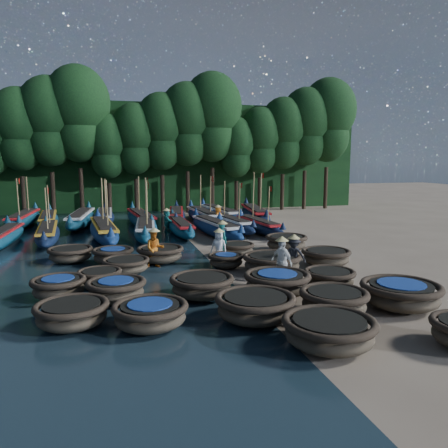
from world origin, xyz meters
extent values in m
plane|color=gray|center=(0.00, 0.00, 0.00)|extent=(120.00, 120.00, 0.00)
cube|color=black|center=(0.00, 23.50, 5.00)|extent=(40.00, 3.00, 10.00)
ellipsoid|color=brown|center=(0.78, -9.58, 0.36)|extent=(2.77, 2.77, 0.71)
torus|color=#33281E|center=(0.78, -9.58, 0.69)|extent=(2.44, 2.44, 0.22)
cylinder|color=black|center=(0.78, -9.58, 0.74)|extent=(1.87, 1.87, 0.06)
ellipsoid|color=brown|center=(-5.70, -6.45, 0.33)|extent=(2.14, 2.14, 0.67)
torus|color=#33281E|center=(-5.70, -6.45, 0.65)|extent=(2.14, 2.14, 0.20)
cylinder|color=black|center=(-5.70, -6.45, 0.69)|extent=(1.62, 1.62, 0.06)
ellipsoid|color=brown|center=(-3.53, -7.11, 0.34)|extent=(2.46, 2.46, 0.67)
torus|color=#33281E|center=(-3.53, -7.11, 0.65)|extent=(2.20, 2.20, 0.20)
cylinder|color=black|center=(-3.53, -7.11, 0.69)|extent=(1.67, 1.67, 0.06)
cylinder|color=navy|center=(-3.53, -7.11, 0.73)|extent=(1.29, 1.29, 0.04)
ellipsoid|color=brown|center=(-0.44, -7.33, 0.37)|extent=(2.96, 2.96, 0.73)
torus|color=#33281E|center=(-0.44, -7.33, 0.71)|extent=(2.44, 2.44, 0.22)
cylinder|color=black|center=(-0.44, -7.33, 0.75)|extent=(1.86, 1.86, 0.07)
ellipsoid|color=brown|center=(2.03, -7.55, 0.37)|extent=(2.08, 2.08, 0.75)
torus|color=#33281E|center=(2.03, -7.55, 0.73)|extent=(2.14, 2.14, 0.23)
cylinder|color=black|center=(2.03, -7.55, 0.77)|extent=(1.61, 1.61, 0.07)
ellipsoid|color=brown|center=(4.50, -7.43, 0.38)|extent=(2.83, 2.83, 0.75)
torus|color=#33281E|center=(4.50, -7.43, 0.73)|extent=(2.60, 2.60, 0.23)
cylinder|color=black|center=(4.50, -7.43, 0.78)|extent=(1.99, 1.99, 0.07)
cylinder|color=navy|center=(4.50, -7.43, 0.82)|extent=(1.53, 1.53, 0.05)
ellipsoid|color=brown|center=(-6.35, -3.59, 0.34)|extent=(2.03, 2.03, 0.68)
torus|color=#33281E|center=(-6.35, -3.59, 0.66)|extent=(1.89, 1.89, 0.21)
cylinder|color=black|center=(-6.35, -3.59, 0.70)|extent=(1.41, 1.41, 0.06)
cylinder|color=navy|center=(-6.35, -3.59, 0.74)|extent=(1.09, 1.09, 0.04)
ellipsoid|color=brown|center=(-4.42, -4.44, 0.35)|extent=(2.16, 2.16, 0.69)
torus|color=#33281E|center=(-4.42, -4.44, 0.67)|extent=(2.03, 2.03, 0.21)
cylinder|color=black|center=(-4.42, -4.44, 0.71)|extent=(1.53, 1.53, 0.06)
cylinder|color=navy|center=(-4.42, -4.44, 0.76)|extent=(1.18, 1.18, 0.04)
ellipsoid|color=brown|center=(-1.52, -4.72, 0.35)|extent=(2.69, 2.69, 0.70)
torus|color=#33281E|center=(-1.52, -4.72, 0.68)|extent=(2.27, 2.27, 0.21)
cylinder|color=black|center=(-1.52, -4.72, 0.72)|extent=(1.72, 1.72, 0.06)
ellipsoid|color=brown|center=(1.11, -5.18, 0.37)|extent=(2.29, 2.29, 0.75)
torus|color=#33281E|center=(1.11, -5.18, 0.73)|extent=(2.38, 2.38, 0.23)
cylinder|color=black|center=(1.11, -5.18, 0.77)|extent=(1.81, 1.81, 0.07)
cylinder|color=navy|center=(1.11, -5.18, 0.82)|extent=(1.39, 1.39, 0.05)
ellipsoid|color=brown|center=(3.34, -4.84, 0.32)|extent=(1.97, 1.97, 0.64)
torus|color=#33281E|center=(3.34, -4.84, 0.62)|extent=(1.95, 1.95, 0.19)
cylinder|color=black|center=(3.34, -4.84, 0.66)|extent=(1.47, 1.47, 0.06)
ellipsoid|color=brown|center=(-5.00, -2.34, 0.29)|extent=(2.03, 2.03, 0.58)
torus|color=#33281E|center=(-5.00, -2.34, 0.56)|extent=(1.68, 1.68, 0.18)
cylinder|color=black|center=(-5.00, -2.34, 0.60)|extent=(1.27, 1.27, 0.05)
ellipsoid|color=brown|center=(-3.96, -0.73, 0.30)|extent=(2.12, 2.12, 0.60)
torus|color=#33281E|center=(-3.96, -0.73, 0.58)|extent=(1.99, 1.99, 0.18)
cylinder|color=black|center=(-3.96, -0.73, 0.61)|extent=(1.52, 1.52, 0.05)
ellipsoid|color=brown|center=(0.39, -0.83, 0.28)|extent=(1.49, 1.49, 0.56)
torus|color=#33281E|center=(0.39, -0.83, 0.55)|extent=(1.62, 1.62, 0.17)
cylinder|color=black|center=(0.39, -0.83, 0.58)|extent=(1.21, 1.21, 0.05)
cylinder|color=navy|center=(0.39, -0.83, 0.62)|extent=(0.93, 0.93, 0.03)
ellipsoid|color=brown|center=(2.05, -2.21, 0.36)|extent=(2.34, 2.34, 0.73)
torus|color=#33281E|center=(2.05, -2.21, 0.71)|extent=(2.51, 2.51, 0.22)
cylinder|color=black|center=(2.05, -2.21, 0.75)|extent=(1.92, 1.92, 0.07)
ellipsoid|color=brown|center=(4.89, -1.62, 0.34)|extent=(2.76, 2.76, 0.68)
torus|color=#33281E|center=(4.89, -1.62, 0.66)|extent=(2.24, 2.24, 0.21)
cylinder|color=black|center=(4.89, -1.62, 0.70)|extent=(1.71, 1.71, 0.06)
ellipsoid|color=brown|center=(-6.41, 2.10, 0.32)|extent=(1.95, 1.95, 0.63)
torus|color=#33281E|center=(-6.41, 2.10, 0.61)|extent=(2.09, 2.09, 0.19)
cylinder|color=black|center=(-6.41, 2.10, 0.65)|extent=(1.59, 1.59, 0.06)
ellipsoid|color=brown|center=(-4.47, 1.25, 0.33)|extent=(2.27, 2.27, 0.66)
torus|color=#33281E|center=(-4.47, 1.25, 0.64)|extent=(1.91, 1.91, 0.20)
cylinder|color=black|center=(-4.47, 1.25, 0.68)|extent=(1.44, 1.44, 0.06)
cylinder|color=navy|center=(-4.47, 1.25, 0.71)|extent=(1.11, 1.11, 0.04)
ellipsoid|color=brown|center=(-2.32, 0.90, 0.34)|extent=(2.43, 2.43, 0.68)
torus|color=#33281E|center=(-2.32, 0.90, 0.66)|extent=(2.20, 2.20, 0.21)
cylinder|color=black|center=(-2.32, 0.90, 0.70)|extent=(1.67, 1.67, 0.06)
ellipsoid|color=brown|center=(1.55, 1.34, 0.30)|extent=(2.13, 2.13, 0.59)
torus|color=#33281E|center=(1.55, 1.34, 0.58)|extent=(1.77, 1.77, 0.18)
cylinder|color=black|center=(1.55, 1.34, 0.61)|extent=(1.33, 1.33, 0.05)
ellipsoid|color=brown|center=(4.44, 1.91, 0.37)|extent=(2.10, 2.10, 0.75)
torus|color=#33281E|center=(4.44, 1.91, 0.72)|extent=(2.22, 2.22, 0.23)
cylinder|color=black|center=(4.44, 1.91, 0.77)|extent=(1.67, 1.67, 0.07)
ellipsoid|color=#0E3F54|center=(-10.35, 7.25, 0.46)|extent=(1.68, 7.42, 0.92)
cone|color=#0E3F54|center=(-10.18, 10.84, 1.06)|extent=(0.40, 0.40, 0.55)
cube|color=#AC1519|center=(-10.35, 7.25, 0.85)|extent=(1.24, 5.75, 0.11)
cube|color=black|center=(-10.35, 7.25, 0.92)|extent=(0.96, 5.00, 0.09)
ellipsoid|color=#0E2033|center=(-8.11, 7.80, 0.47)|extent=(1.95, 7.58, 0.94)
cone|color=#0E2033|center=(-8.41, 11.44, 1.08)|extent=(0.41, 0.41, 0.56)
cone|color=#0E2033|center=(-7.82, 4.16, 1.03)|extent=(0.41, 0.41, 0.47)
cube|color=gold|center=(-8.11, 7.80, 0.86)|extent=(1.45, 5.87, 0.11)
cube|color=black|center=(-8.11, 7.80, 0.94)|extent=(1.14, 5.10, 0.09)
cylinder|color=#997F4C|center=(-8.11, 8.93, 1.97)|extent=(0.07, 0.22, 2.62)
cylinder|color=#997F4C|center=(-7.91, 6.41, 1.97)|extent=(0.07, 0.22, 2.62)
plane|color=red|center=(-7.77, 6.42, 3.11)|extent=(0.00, 0.33, 0.33)
ellipsoid|color=navy|center=(-4.93, 7.71, 0.52)|extent=(2.36, 8.48, 1.05)
cone|color=navy|center=(-5.35, 11.77, 1.20)|extent=(0.46, 0.46, 0.63)
cone|color=navy|center=(-4.52, 3.65, 1.15)|extent=(0.46, 0.46, 0.52)
cube|color=gold|center=(-4.93, 7.71, 0.96)|extent=(1.76, 6.56, 0.13)
cube|color=black|center=(-4.93, 7.71, 1.05)|extent=(1.39, 5.70, 0.10)
cylinder|color=#997F4C|center=(-4.96, 8.97, 2.20)|extent=(0.07, 0.25, 2.93)
cylinder|color=#997F4C|center=(-4.67, 6.16, 2.20)|extent=(0.07, 0.25, 2.93)
plane|color=red|center=(-4.51, 6.17, 3.47)|extent=(0.00, 0.37, 0.37)
ellipsoid|color=#0E3F54|center=(-2.42, 7.86, 0.50)|extent=(2.16, 8.11, 1.00)
cone|color=#0E3F54|center=(-2.06, 11.75, 1.15)|extent=(0.44, 0.44, 0.60)
cone|color=#0E3F54|center=(-2.77, 3.98, 1.10)|extent=(0.44, 0.44, 0.50)
cube|color=silver|center=(-2.42, 7.86, 0.92)|extent=(1.61, 6.28, 0.12)
cube|color=black|center=(-2.42, 7.86, 1.00)|extent=(1.27, 5.45, 0.10)
cylinder|color=#997F4C|center=(-2.21, 9.05, 2.10)|extent=(0.07, 0.24, 2.80)
cylinder|color=#997F4C|center=(-2.45, 6.36, 2.10)|extent=(0.07, 0.24, 2.80)
plane|color=red|center=(-2.30, 6.35, 3.32)|extent=(0.00, 0.35, 0.35)
ellipsoid|color=#0E3F54|center=(-0.17, 8.39, 0.45)|extent=(1.33, 7.24, 0.90)
cone|color=#0E3F54|center=(-0.19, 11.91, 1.04)|extent=(0.40, 0.40, 0.54)
cone|color=#0E3F54|center=(-0.16, 4.86, 0.99)|extent=(0.40, 0.40, 0.45)
cube|color=#AC1519|center=(-0.17, 8.39, 0.83)|extent=(0.97, 5.61, 0.11)
cube|color=black|center=(-0.17, 8.39, 0.90)|extent=(0.73, 4.88, 0.09)
ellipsoid|color=navy|center=(1.88, 7.19, 0.50)|extent=(2.47, 8.09, 1.00)
cone|color=navy|center=(1.37, 11.04, 1.15)|extent=(0.44, 0.44, 0.60)
cone|color=navy|center=(2.38, 3.34, 1.10)|extent=(0.44, 0.44, 0.50)
cube|color=silver|center=(1.88, 7.19, 0.92)|extent=(1.85, 6.26, 0.12)
cube|color=black|center=(1.88, 7.19, 1.00)|extent=(1.48, 5.44, 0.10)
ellipsoid|color=#0E2033|center=(3.29, 9.01, 0.47)|extent=(2.31, 7.71, 0.95)
cone|color=#0E2033|center=(2.82, 12.69, 1.09)|extent=(0.42, 0.42, 0.57)
cone|color=#0E2033|center=(3.75, 5.34, 1.04)|extent=(0.42, 0.42, 0.47)
cube|color=silver|center=(3.29, 9.01, 0.87)|extent=(1.73, 5.97, 0.11)
cube|color=black|center=(3.29, 9.01, 0.95)|extent=(1.38, 5.18, 0.09)
cylinder|color=#997F4C|center=(3.24, 10.16, 1.99)|extent=(0.07, 0.23, 2.66)
cylinder|color=#997F4C|center=(3.56, 7.61, 1.99)|extent=(0.07, 0.23, 2.66)
plane|color=red|center=(3.70, 7.63, 3.15)|extent=(0.00, 0.33, 0.33)
ellipsoid|color=#0E2033|center=(4.91, 7.75, 0.45)|extent=(1.89, 7.28, 0.90)
cone|color=#0E2033|center=(4.62, 11.25, 1.03)|extent=(0.40, 0.40, 0.54)
cone|color=#0E2033|center=(5.21, 4.25, 0.99)|extent=(0.40, 0.40, 0.45)
cube|color=#AC1519|center=(4.91, 7.75, 0.83)|extent=(1.41, 5.64, 0.11)
cube|color=black|center=(4.91, 7.75, 0.90)|extent=(1.10, 4.90, 0.09)
cylinder|color=#997F4C|center=(4.91, 8.83, 1.89)|extent=(0.06, 0.21, 2.52)
cylinder|color=#997F4C|center=(5.12, 6.41, 1.89)|extent=(0.06, 0.21, 2.52)
plane|color=red|center=(5.25, 6.42, 2.99)|extent=(0.00, 0.31, 0.31)
ellipsoid|color=#0E3F54|center=(-10.56, 14.55, 0.51)|extent=(1.94, 8.18, 1.01)
cone|color=#0E3F54|center=(-10.33, 18.50, 1.17)|extent=(0.45, 0.45, 0.61)
cone|color=#0E3F54|center=(-10.80, 10.61, 1.11)|extent=(0.45, 0.45, 0.51)
cube|color=#AC1519|center=(-10.56, 14.55, 0.93)|extent=(1.43, 6.34, 0.12)
cube|color=black|center=(-10.56, 14.55, 1.01)|extent=(1.11, 5.51, 0.10)
cylinder|color=#997F4C|center=(-10.39, 15.76, 2.13)|extent=(0.07, 0.24, 2.84)
cylinder|color=#997F4C|center=(-10.55, 13.03, 2.13)|extent=(0.07, 0.24, 2.84)
plane|color=red|center=(-10.40, 13.02, 3.36)|extent=(0.00, 0.35, 0.35)
ellipsoid|color=#0E3F54|center=(-8.80, 13.77, 0.48)|extent=(2.08, 7.83, 0.97)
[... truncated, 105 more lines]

